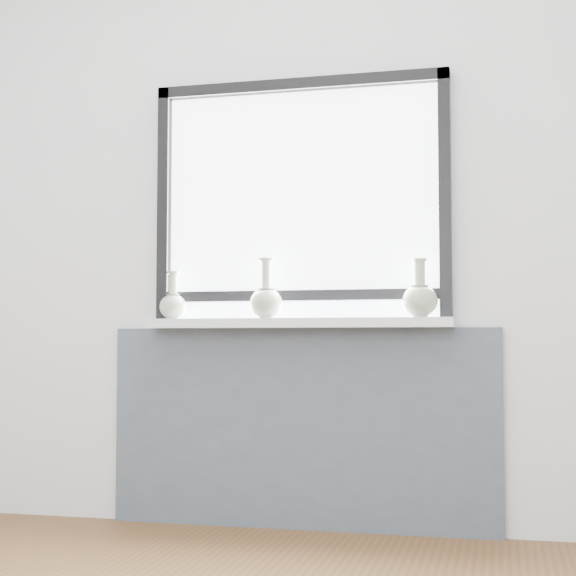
% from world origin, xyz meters
% --- Properties ---
extents(back_wall, '(3.60, 0.02, 2.60)m').
position_xyz_m(back_wall, '(0.00, 1.81, 1.30)').
color(back_wall, silver).
rests_on(back_wall, ground).
extents(apron_panel, '(1.70, 0.03, 0.86)m').
position_xyz_m(apron_panel, '(0.00, 1.78, 0.43)').
color(apron_panel, '#4A5261').
rests_on(apron_panel, ground).
extents(windowsill, '(1.32, 0.18, 0.04)m').
position_xyz_m(windowsill, '(0.00, 1.71, 0.88)').
color(windowsill, silver).
rests_on(windowsill, apron_panel).
extents(window, '(1.30, 0.06, 1.05)m').
position_xyz_m(window, '(0.00, 1.77, 1.44)').
color(window, black).
rests_on(window, windowsill).
extents(vase_a, '(0.12, 0.12, 0.21)m').
position_xyz_m(vase_a, '(-0.56, 1.71, 0.97)').
color(vase_a, '#A4B495').
rests_on(vase_a, windowsill).
extents(vase_b, '(0.14, 0.14, 0.26)m').
position_xyz_m(vase_b, '(-0.13, 1.69, 0.98)').
color(vase_b, '#A4B495').
rests_on(vase_b, windowsill).
extents(vase_c, '(0.15, 0.15, 0.24)m').
position_xyz_m(vase_c, '(0.52, 1.69, 0.98)').
color(vase_c, '#A4B495').
rests_on(vase_c, windowsill).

